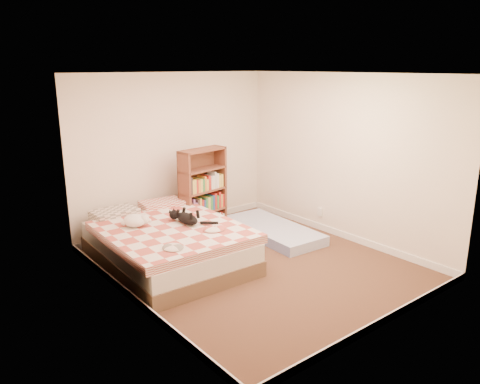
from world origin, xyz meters
TOP-DOWN VIEW (x-y plane):
  - room at (0.00, 0.00)m, footprint 3.51×4.01m
  - bed at (-0.87, 0.83)m, footprint 1.73×2.32m
  - bookshelf at (0.21, 1.54)m, footprint 0.85×0.40m
  - floor_mattress at (0.97, 0.69)m, footprint 0.87×1.76m
  - black_cat at (-0.63, 0.68)m, footprint 0.32×0.72m
  - white_dog at (-1.22, 0.98)m, footprint 0.33×0.34m

SIDE VIEW (x-z plane):
  - floor_mattress at x=0.97m, z-range 0.00..0.15m
  - bed at x=-0.87m, z-range -0.03..0.58m
  - bookshelf at x=0.21m, z-range -0.16..1.19m
  - black_cat at x=-0.63m, z-range 0.54..0.70m
  - white_dog at x=-1.22m, z-range 0.55..0.70m
  - room at x=0.00m, z-range -0.06..2.45m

